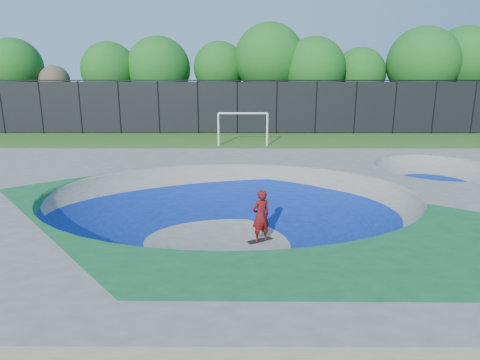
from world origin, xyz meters
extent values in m
plane|color=#2D5918|center=(0.00, 0.00, 0.00)|extent=(120.00, 120.00, 0.00)
cube|color=gray|center=(0.00, 0.00, 0.75)|extent=(22.00, 14.00, 1.50)
imported|color=red|center=(0.89, 0.00, 0.80)|extent=(0.70, 0.62, 1.61)
cube|color=black|center=(0.89, 0.00, 0.03)|extent=(0.79, 0.56, 0.05)
cylinder|color=white|center=(-1.18, 15.78, 1.06)|extent=(0.12, 0.12, 2.11)
cylinder|color=white|center=(1.99, 15.78, 1.06)|extent=(0.12, 0.12, 2.11)
cylinder|color=white|center=(0.41, 15.78, 2.11)|extent=(3.17, 0.12, 0.12)
cylinder|color=black|center=(-18.00, 21.00, 2.00)|extent=(0.09, 0.09, 4.00)
cylinder|color=black|center=(-15.00, 21.00, 2.00)|extent=(0.09, 0.09, 4.00)
cylinder|color=black|center=(-12.00, 21.00, 2.00)|extent=(0.09, 0.09, 4.00)
cylinder|color=black|center=(-9.00, 21.00, 2.00)|extent=(0.09, 0.09, 4.00)
cylinder|color=black|center=(-6.00, 21.00, 2.00)|extent=(0.09, 0.09, 4.00)
cylinder|color=black|center=(-3.00, 21.00, 2.00)|extent=(0.09, 0.09, 4.00)
cylinder|color=black|center=(0.00, 21.00, 2.00)|extent=(0.09, 0.09, 4.00)
cylinder|color=black|center=(3.00, 21.00, 2.00)|extent=(0.09, 0.09, 4.00)
cylinder|color=black|center=(6.00, 21.00, 2.00)|extent=(0.09, 0.09, 4.00)
cylinder|color=black|center=(9.00, 21.00, 2.00)|extent=(0.09, 0.09, 4.00)
cylinder|color=black|center=(12.00, 21.00, 2.00)|extent=(0.09, 0.09, 4.00)
cylinder|color=black|center=(15.00, 21.00, 2.00)|extent=(0.09, 0.09, 4.00)
cylinder|color=black|center=(18.00, 21.00, 2.00)|extent=(0.09, 0.09, 4.00)
cube|color=black|center=(0.00, 21.00, 2.00)|extent=(48.00, 0.03, 3.80)
cylinder|color=black|center=(0.00, 21.00, 4.00)|extent=(48.00, 0.08, 0.08)
cylinder|color=#463523|center=(-19.29, 26.12, 1.58)|extent=(0.44, 0.44, 3.17)
sphere|color=#185B18|center=(-19.29, 26.12, 4.98)|extent=(4.83, 4.83, 4.83)
cylinder|color=#463523|center=(-15.90, 26.08, 1.36)|extent=(0.44, 0.44, 2.72)
sphere|color=brown|center=(-15.90, 26.08, 3.82)|extent=(2.60, 2.60, 2.60)
cylinder|color=#463523|center=(-11.15, 26.28, 1.46)|extent=(0.44, 0.44, 2.91)
sphere|color=#185B18|center=(-11.15, 26.28, 4.71)|extent=(4.79, 4.79, 4.79)
cylinder|color=#463523|center=(-6.96, 26.79, 1.36)|extent=(0.44, 0.44, 2.73)
sphere|color=#185B18|center=(-6.96, 26.79, 4.81)|extent=(5.56, 5.56, 5.56)
cylinder|color=#463523|center=(-1.62, 26.80, 1.60)|extent=(0.44, 0.44, 3.21)
sphere|color=#185B18|center=(-1.62, 26.80, 4.90)|extent=(4.52, 4.52, 4.52)
cylinder|color=#463523|center=(2.69, 25.85, 1.72)|extent=(0.44, 0.44, 3.44)
sphere|color=#185B18|center=(2.69, 25.85, 5.67)|extent=(5.93, 5.93, 5.93)
cylinder|color=#463523|center=(6.36, 24.94, 1.43)|extent=(0.44, 0.44, 2.86)
sphere|color=#185B18|center=(6.36, 24.94, 4.83)|extent=(5.23, 5.23, 5.23)
cylinder|color=#463523|center=(10.57, 26.27, 1.39)|extent=(0.44, 0.44, 2.79)
sphere|color=#185B18|center=(10.57, 26.27, 4.44)|extent=(4.40, 4.40, 4.40)
cylinder|color=#463523|center=(15.40, 24.96, 1.55)|extent=(0.44, 0.44, 3.10)
sphere|color=#185B18|center=(15.40, 24.96, 5.30)|extent=(5.88, 5.88, 5.88)
cylinder|color=#463523|center=(19.67, 26.76, 1.70)|extent=(0.44, 0.44, 3.40)
sphere|color=#185B18|center=(19.67, 26.76, 5.55)|extent=(5.75, 5.75, 5.75)
camera|label=1|loc=(0.32, -11.88, 5.10)|focal=32.00mm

